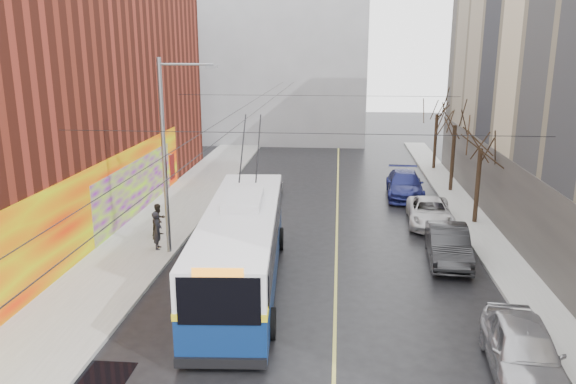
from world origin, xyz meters
name	(u,v)px	position (x,y,z in m)	size (l,w,h in m)	color
sidewalk_left	(148,237)	(-8.00, 12.00, 0.07)	(4.00, 60.00, 0.15)	gray
sidewalk_right	(493,248)	(9.00, 12.00, 0.07)	(2.00, 60.00, 0.15)	gray
lane_line	(337,232)	(1.50, 14.00, 0.00)	(0.12, 50.00, 0.01)	#BFB74C
building_left	(4,95)	(-15.99, 13.99, 6.99)	(12.11, 36.00, 14.00)	#511A10
building_far	(268,50)	(-6.00, 44.99, 9.02)	(20.50, 12.10, 18.00)	gray
streetlight_pole	(167,152)	(-6.14, 10.00, 4.85)	(2.65, 0.60, 9.00)	slate
catenary_wires	(261,110)	(-2.54, 14.77, 6.25)	(18.00, 60.00, 0.22)	black
tree_near	(482,134)	(9.00, 16.00, 4.98)	(3.20, 3.20, 6.40)	black
tree_mid	(456,113)	(9.00, 23.00, 5.25)	(3.20, 3.20, 6.68)	black
tree_far	(438,104)	(9.00, 30.00, 5.14)	(3.20, 3.20, 6.57)	black
pigeons_flying	(261,92)	(-1.84, 9.76, 7.55)	(3.54, 2.05, 0.98)	slate
trolleybus	(242,245)	(-2.30, 6.83, 1.72)	(3.73, 13.21, 6.19)	#0A2151
parked_car_a	(523,350)	(7.00, 1.14, 0.84)	(1.98, 4.93, 1.68)	#A9A8AD
parked_car_b	(448,244)	(6.51, 10.28, 0.81)	(1.71, 4.90, 1.61)	black
parked_car_c	(430,212)	(6.52, 15.74, 0.69)	(2.31, 5.00, 1.39)	#BEBDBF
parked_car_d	(405,185)	(5.80, 21.51, 0.80)	(2.25, 5.55, 1.61)	navy
following_car	(268,187)	(-2.95, 20.59, 0.70)	(1.65, 4.11, 1.40)	#B5B4B9
pedestrian_a	(157,230)	(-6.93, 10.30, 1.05)	(0.66, 0.43, 1.80)	black
pedestrian_b	(159,220)	(-7.47, 12.20, 0.98)	(0.80, 0.63, 1.65)	black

